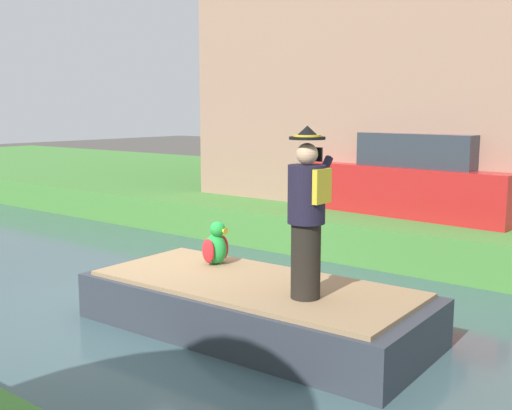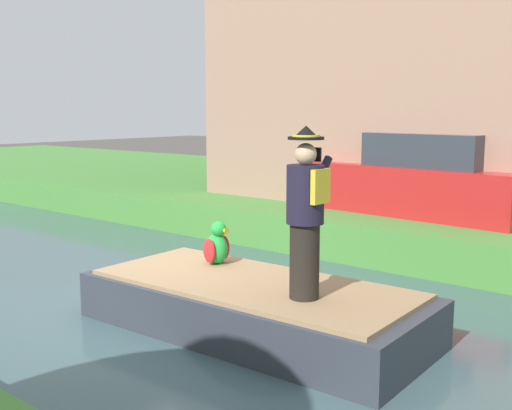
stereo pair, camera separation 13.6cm
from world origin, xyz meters
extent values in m
plane|color=#4C4742|center=(0.00, 0.00, 0.00)|extent=(80.00, 80.00, 0.00)
cube|color=#3D565B|center=(0.00, 0.00, 0.05)|extent=(6.90, 48.00, 0.10)
cube|color=#478438|center=(8.28, 0.00, 0.40)|extent=(9.66, 48.00, 0.79)
cube|color=#333842|center=(0.00, -1.70, 0.38)|extent=(1.95, 4.26, 0.56)
cube|color=#997A56|center=(0.00, -1.70, 0.69)|extent=(1.79, 3.92, 0.05)
cylinder|color=black|center=(-0.14, -2.54, 1.12)|extent=(0.32, 0.32, 0.82)
cylinder|color=black|center=(-0.14, -2.54, 1.84)|extent=(0.40, 0.40, 0.62)
cube|color=gold|center=(-0.14, -2.73, 1.94)|extent=(0.28, 0.06, 0.36)
sphere|color=#DBA884|center=(-0.14, -2.54, 2.27)|extent=(0.23, 0.23, 0.23)
cylinder|color=black|center=(-0.14, -2.54, 2.43)|extent=(0.38, 0.38, 0.03)
cone|color=black|center=(-0.14, -2.54, 2.50)|extent=(0.26, 0.26, 0.12)
cylinder|color=gold|center=(-0.14, -2.54, 2.46)|extent=(0.29, 0.29, 0.02)
cylinder|color=black|center=(0.08, -2.58, 2.02)|extent=(0.38, 0.09, 0.43)
cube|color=black|center=(-0.01, -2.60, 2.26)|extent=(0.03, 0.08, 0.15)
ellipsoid|color=green|center=(0.35, -0.78, 0.91)|extent=(0.26, 0.32, 0.40)
sphere|color=green|center=(0.35, -0.82, 1.18)|extent=(0.20, 0.20, 0.20)
cone|color=yellow|center=(0.35, -0.92, 1.17)|extent=(0.09, 0.09, 0.09)
ellipsoid|color=red|center=(0.21, -0.78, 0.91)|extent=(0.08, 0.20, 0.32)
ellipsoid|color=red|center=(0.49, -0.78, 0.91)|extent=(0.08, 0.20, 0.32)
cube|color=red|center=(5.40, -1.32, 1.24)|extent=(1.99, 4.12, 0.90)
cube|color=#2D333D|center=(5.40, -1.52, 1.99)|extent=(1.61, 2.30, 0.60)
cube|color=#9E7560|center=(8.88, -1.31, 5.00)|extent=(7.82, 10.33, 8.41)
camera|label=1|loc=(-5.56, -6.17, 2.73)|focal=43.67mm
camera|label=2|loc=(-5.47, -6.27, 2.73)|focal=43.67mm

